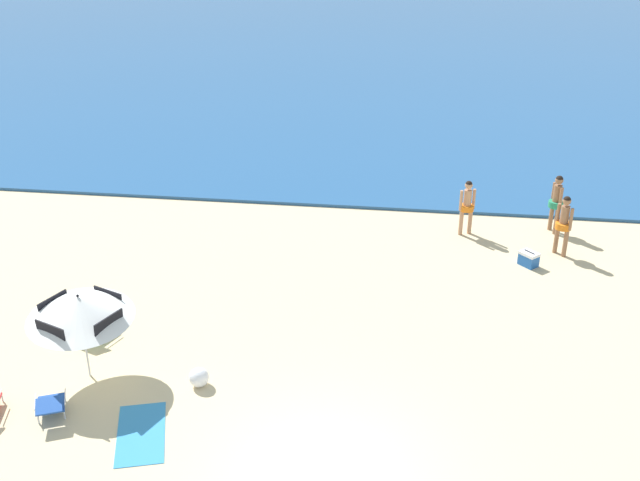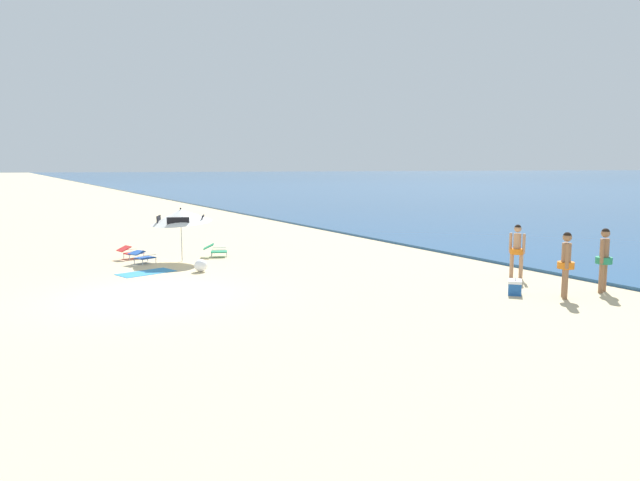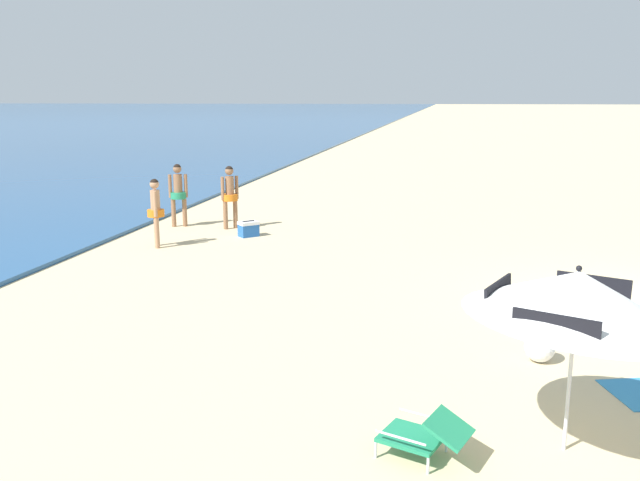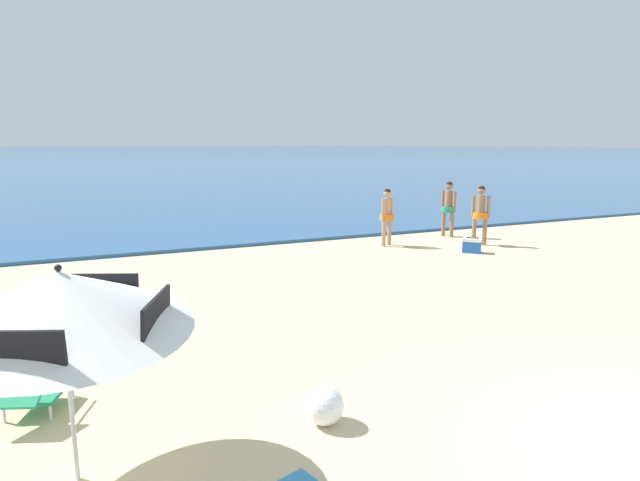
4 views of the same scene
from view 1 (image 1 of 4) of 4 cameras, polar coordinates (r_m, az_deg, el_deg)
ground_plane at (r=14.13m, az=0.08°, el=-17.15°), size 800.00×800.00×0.00m
beach_umbrella_striped_main at (r=16.28m, az=-17.63°, el=-4.83°), size 2.74×2.76×2.02m
lounge_chair_under_umbrella at (r=18.27m, az=-16.58°, el=-6.27°), size 0.81×1.01×0.52m
lounge_chair_beside_umbrella at (r=16.08m, az=-19.60°, el=-11.53°), size 0.82×0.99×0.49m
person_standing_near_shore at (r=23.41m, az=17.34°, el=2.94°), size 0.44×0.50×1.78m
person_standing_beside at (r=22.63m, az=11.00°, el=2.73°), size 0.47×0.41×1.68m
person_wading_in at (r=22.02m, az=17.85°, el=1.38°), size 0.43×0.43×1.76m
cooler_box at (r=21.47m, az=15.41°, el=-1.33°), size 0.59×0.60×0.43m
beach_ball at (r=16.22m, az=-9.09°, el=-10.11°), size 0.42×0.42×0.42m
beach_towel at (r=15.33m, az=-13.30°, el=-13.93°), size 1.39×1.98×0.01m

